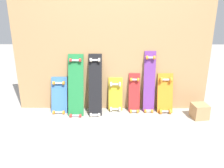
# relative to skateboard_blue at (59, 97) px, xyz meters

# --- Properties ---
(ground_plane) EXTENTS (12.00, 12.00, 0.00)m
(ground_plane) POSITION_rel_skateboard_blue_xyz_m (0.78, 0.06, -0.22)
(ground_plane) COLOR #9E9991
(plywood_wall_panel) EXTENTS (2.82, 0.04, 1.82)m
(plywood_wall_panel) POSITION_rel_skateboard_blue_xyz_m (0.78, 0.13, 0.69)
(plywood_wall_panel) COLOR tan
(plywood_wall_panel) RESTS_ON ground
(skateboard_blue) EXTENTS (0.23, 0.23, 0.59)m
(skateboard_blue) POSITION_rel_skateboard_blue_xyz_m (0.00, 0.00, 0.00)
(skateboard_blue) COLOR #386BAD
(skateboard_blue) RESTS_ON ground
(skateboard_green) EXTENTS (0.22, 0.33, 0.93)m
(skateboard_green) POSITION_rel_skateboard_blue_xyz_m (0.26, -0.05, 0.17)
(skateboard_green) COLOR #1E7238
(skateboard_green) RESTS_ON ground
(skateboard_black) EXTENTS (0.19, 0.32, 0.93)m
(skateboard_black) POSITION_rel_skateboard_blue_xyz_m (0.54, -0.04, 0.17)
(skateboard_black) COLOR black
(skateboard_black) RESTS_ON ground
(skateboard_yellow) EXTENTS (0.21, 0.16, 0.56)m
(skateboard_yellow) POSITION_rel_skateboard_blue_xyz_m (0.83, 0.05, 0.00)
(skateboard_yellow) COLOR gold
(skateboard_yellow) RESTS_ON ground
(skateboard_red) EXTENTS (0.16, 0.19, 0.64)m
(skateboard_red) POSITION_rel_skateboard_blue_xyz_m (1.11, 0.03, 0.03)
(skateboard_red) COLOR #B22626
(skateboard_red) RESTS_ON ground
(skateboard_purple) EXTENTS (0.17, 0.18, 0.97)m
(skateboard_purple) POSITION_rel_skateboard_blue_xyz_m (1.33, 0.04, 0.19)
(skateboard_purple) COLOR #6B338C
(skateboard_purple) RESTS_ON ground
(skateboard_orange) EXTENTS (0.23, 0.22, 0.63)m
(skateboard_orange) POSITION_rel_skateboard_blue_xyz_m (1.57, 0.01, 0.03)
(skateboard_orange) COLOR orange
(skateboard_orange) RESTS_ON ground
(wooden_crate) EXTENTS (0.23, 0.23, 0.21)m
(wooden_crate) POSITION_rel_skateboard_blue_xyz_m (2.02, -0.20, -0.12)
(wooden_crate) COLOR tan
(wooden_crate) RESTS_ON ground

